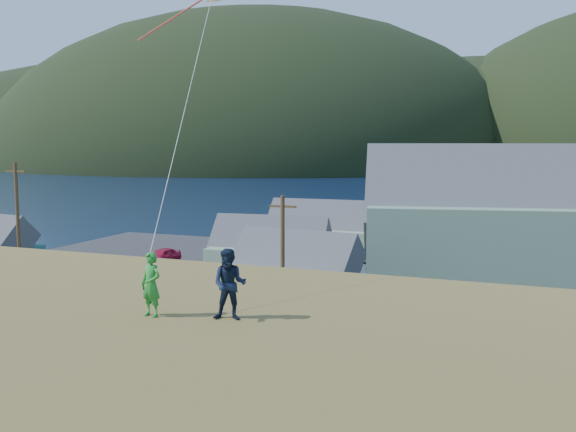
% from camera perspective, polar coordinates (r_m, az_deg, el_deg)
% --- Properties ---
extents(ground, '(900.00, 900.00, 0.00)m').
position_cam_1_polar(ground, '(34.92, 1.94, -12.11)').
color(ground, '#0A1638').
rests_on(ground, ground).
extents(grass_strip, '(110.00, 8.00, 0.10)m').
position_cam_1_polar(grass_strip, '(33.13, 0.77, -13.07)').
color(grass_strip, '#4C3D19').
rests_on(grass_strip, ground).
extents(waterfront_lot, '(72.00, 36.00, 0.12)m').
position_cam_1_polar(waterfront_lot, '(50.69, 8.33, -6.18)').
color(waterfront_lot, '#28282B').
rests_on(waterfront_lot, ground).
extents(wharf, '(26.00, 14.00, 0.90)m').
position_cam_1_polar(wharf, '(74.00, 7.78, -1.84)').
color(wharf, gray).
rests_on(wharf, ground).
extents(far_shore, '(900.00, 320.00, 2.00)m').
position_cam_1_polar(far_shore, '(361.56, 19.51, 4.57)').
color(far_shore, black).
rests_on(far_shore, ground).
extents(shed_palegreen_near, '(9.65, 6.60, 6.62)m').
position_cam_1_polar(shed_palegreen_near, '(49.98, -1.71, -3.44)').
color(shed_palegreen_near, slate).
rests_on(shed_palegreen_near, waterfront_lot).
extents(shed_white, '(8.95, 6.56, 6.62)m').
position_cam_1_polar(shed_white, '(41.59, 0.45, -5.42)').
color(shed_white, white).
rests_on(shed_white, waterfront_lot).
extents(shed_palegreen_far, '(10.67, 6.26, 7.09)m').
position_cam_1_polar(shed_palegreen_far, '(59.79, 3.16, -1.59)').
color(shed_palegreen_far, gray).
rests_on(shed_palegreen_far, waterfront_lot).
extents(utility_poles, '(36.46, 0.24, 9.77)m').
position_cam_1_polar(utility_poles, '(36.12, -1.62, -3.78)').
color(utility_poles, '#47331E').
rests_on(utility_poles, waterfront_lot).
extents(parked_cars, '(27.18, 11.69, 1.52)m').
position_cam_1_polar(parked_cars, '(55.39, 0.45, -4.21)').
color(parked_cars, '#B7163A').
rests_on(parked_cars, waterfront_lot).
extents(kite_flyer_green, '(0.60, 0.46, 1.49)m').
position_cam_1_polar(kite_flyer_green, '(15.06, -12.07, -5.97)').
color(kite_flyer_green, '#268B30').
rests_on(kite_flyer_green, hillside).
extents(kite_flyer_navy, '(0.91, 0.79, 1.62)m').
position_cam_1_polar(kite_flyer_navy, '(14.51, -5.21, -6.08)').
color(kite_flyer_navy, '#131E35').
rests_on(kite_flyer_navy, hillside).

